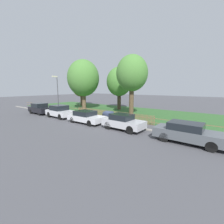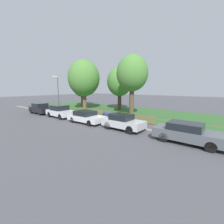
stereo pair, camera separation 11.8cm
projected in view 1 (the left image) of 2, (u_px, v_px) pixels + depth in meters
name	position (u px, v px, depth m)	size (l,w,h in m)	color
ground_plane	(98.00, 122.00, 16.26)	(120.00, 120.00, 0.00)	#4C4C51
kerb_stone	(99.00, 121.00, 16.33)	(43.32, 0.20, 0.12)	#9E998E
grass_strip	(133.00, 112.00, 22.26)	(43.32, 11.13, 0.01)	#33602D
park_fence	(110.00, 115.00, 17.81)	(43.32, 0.05, 0.96)	olive
parked_car_silver_hatchback	(40.00, 108.00, 21.09)	(3.74, 1.76, 1.49)	black
parked_car_black_saloon	(60.00, 111.00, 18.50)	(3.91, 1.91, 1.51)	silver
parked_car_navy_estate	(86.00, 117.00, 15.62)	(4.10, 1.92, 1.26)	silver
parked_car_red_compact	(123.00, 122.00, 13.07)	(3.76, 1.78, 1.37)	#BCBCC1
parked_car_white_van	(188.00, 133.00, 9.89)	(4.40, 1.79, 1.37)	#51565B
covered_motorcycle	(109.00, 114.00, 17.00)	(1.93, 0.82, 1.06)	black
tree_nearest_kerb	(81.00, 86.00, 30.39)	(3.83, 3.83, 6.23)	brown
tree_behind_motorcycle	(83.00, 78.00, 24.93)	(5.24, 5.24, 8.25)	brown
tree_mid_park	(119.00, 82.00, 24.66)	(4.15, 4.15, 7.04)	#473828
tree_far_left	(132.00, 74.00, 18.72)	(3.94, 3.94, 7.71)	brown
street_lamp	(57.00, 90.00, 21.36)	(0.20, 0.79, 5.28)	#47474C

